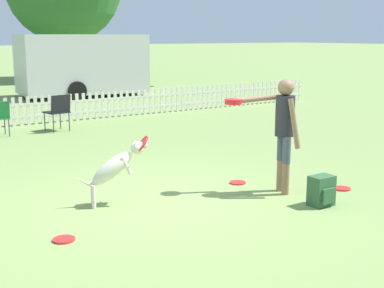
% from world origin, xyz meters
% --- Properties ---
extents(ground_plane, '(240.00, 240.00, 0.00)m').
position_xyz_m(ground_plane, '(0.00, 0.00, 0.00)').
color(ground_plane, olive).
extents(handler_person, '(0.89, 0.92, 1.69)m').
position_xyz_m(handler_person, '(1.65, -0.48, 1.07)').
color(handler_person, '#8C664C').
rests_on(handler_person, ground_plane).
extents(leaping_dog, '(1.04, 0.53, 0.95)m').
position_xyz_m(leaping_dog, '(-0.64, 0.32, 0.55)').
color(leaping_dog, beige).
rests_on(leaping_dog, ground_plane).
extents(frisbee_near_handler, '(0.26, 0.26, 0.02)m').
position_xyz_m(frisbee_near_handler, '(-1.72, -0.54, 0.01)').
color(frisbee_near_handler, red).
rests_on(frisbee_near_handler, ground_plane).
extents(frisbee_near_dog, '(0.26, 0.26, 0.02)m').
position_xyz_m(frisbee_near_dog, '(1.44, 0.25, 0.01)').
color(frisbee_near_dog, red).
rests_on(frisbee_near_dog, ground_plane).
extents(frisbee_midfield, '(0.26, 0.26, 0.02)m').
position_xyz_m(frisbee_midfield, '(2.56, -0.89, 0.01)').
color(frisbee_midfield, red).
rests_on(frisbee_midfield, ground_plane).
extents(backpack_on_grass, '(0.33, 0.27, 0.42)m').
position_xyz_m(backpack_on_grass, '(1.70, -1.27, 0.21)').
color(backpack_on_grass, '#2D5633').
rests_on(backpack_on_grass, ground_plane).
extents(picket_fence, '(20.46, 0.04, 0.75)m').
position_xyz_m(picket_fence, '(-0.00, 7.69, 0.38)').
color(picket_fence, beige).
rests_on(picket_fence, ground_plane).
extents(folding_chair_center, '(0.58, 0.60, 0.91)m').
position_xyz_m(folding_chair_center, '(0.71, 6.33, 0.54)').
color(folding_chair_center, '#333338').
rests_on(folding_chair_center, ground_plane).
extents(equipment_trailer, '(5.50, 2.72, 2.33)m').
position_xyz_m(equipment_trailer, '(4.15, 13.26, 1.24)').
color(equipment_trailer, '#B7B7B7').
rests_on(equipment_trailer, ground_plane).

